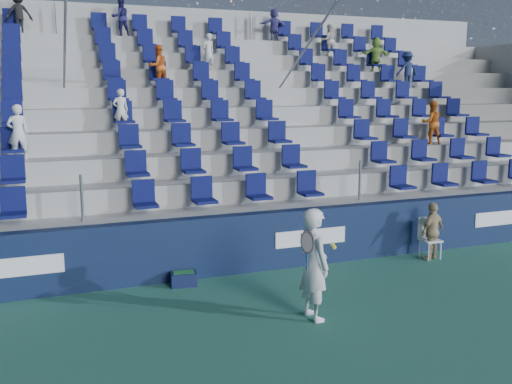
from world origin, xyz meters
TOP-DOWN VIEW (x-y plane):
  - ground at (0.00, 0.00)m, footprint 70.00×70.00m
  - sponsor_wall at (0.00, 3.15)m, footprint 24.00×0.32m
  - grandstand at (0.00, 8.24)m, footprint 24.00×8.17m
  - tennis_player at (0.31, 0.48)m, footprint 0.69×0.70m
  - line_judge_chair at (4.20, 2.64)m, footprint 0.41×0.42m
  - line_judge at (4.20, 2.50)m, footprint 0.80×0.54m
  - ball_bin at (-1.29, 2.75)m, footprint 0.52×0.37m

SIDE VIEW (x-z plane):
  - ground at x=0.00m, z-range 0.00..0.00m
  - ball_bin at x=-1.29m, z-range 0.01..0.28m
  - line_judge_chair at x=4.20m, z-range 0.06..0.96m
  - sponsor_wall at x=0.00m, z-range 0.00..1.20m
  - line_judge at x=4.20m, z-range 0.00..1.27m
  - tennis_player at x=0.31m, z-range 0.00..1.83m
  - grandstand at x=0.00m, z-range -1.18..5.45m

